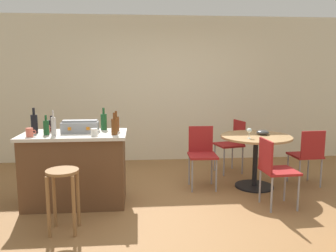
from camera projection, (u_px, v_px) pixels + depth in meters
ground_plane at (182, 208)px, 4.25m from camera, size 8.80×8.80×0.00m
back_wall at (166, 89)px, 6.49m from camera, size 8.00×0.10×2.70m
kitchen_island at (76, 168)px, 4.36m from camera, size 1.30×0.71×0.91m
wooden_stool at (63, 187)px, 3.56m from camera, size 0.34×0.34×0.67m
dining_table at (256, 148)px, 4.96m from camera, size 1.01×1.01×0.76m
folding_chair_near at (308, 153)px, 5.02m from camera, size 0.43×0.43×0.85m
folding_chair_far at (233, 142)px, 5.74m from camera, size 0.48×0.48×0.87m
folding_chair_left at (202, 152)px, 4.99m from camera, size 0.41×0.41×0.88m
folding_chair_right at (274, 167)px, 4.22m from camera, size 0.42×0.42×0.86m
toolbox at (80, 127)px, 4.32m from camera, size 0.45×0.21×0.16m
bottle_0 at (34, 123)px, 4.28m from camera, size 0.08×0.08×0.32m
bottle_1 at (104, 121)px, 4.53m from camera, size 0.08×0.08×0.29m
bottle_2 at (54, 126)px, 4.12m from camera, size 0.06×0.06×0.30m
bottle_3 at (52, 125)px, 4.44m from camera, size 0.08×0.08×0.20m
bottle_4 at (114, 126)px, 4.16m from camera, size 0.08×0.08×0.27m
bottle_5 at (116, 123)px, 4.42m from camera, size 0.08×0.08×0.26m
bottle_6 at (46, 127)px, 4.16m from camera, size 0.07×0.07×0.24m
cup_0 at (94, 132)px, 4.10m from camera, size 0.12×0.08×0.09m
cup_1 at (30, 132)px, 4.04m from camera, size 0.12×0.08×0.10m
cup_2 at (47, 129)px, 4.32m from camera, size 0.11×0.07×0.09m
cup_3 at (114, 126)px, 4.54m from camera, size 0.11×0.07×0.09m
wine_glass at (249, 131)px, 4.72m from camera, size 0.07×0.07×0.14m
serving_bowl at (263, 132)px, 5.01m from camera, size 0.18×0.18×0.07m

